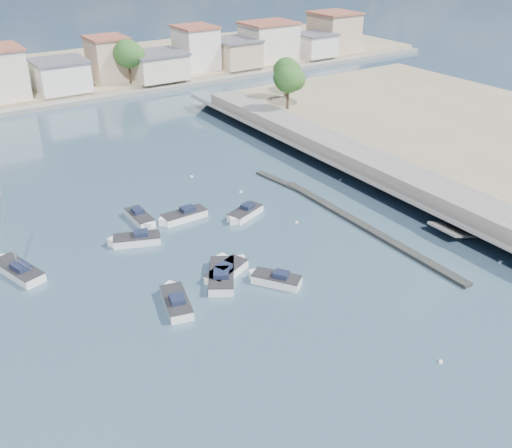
{
  "coord_description": "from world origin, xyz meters",
  "views": [
    {
      "loc": [
        -30.54,
        -26.89,
        27.69
      ],
      "look_at": [
        -3.25,
        14.63,
        1.4
      ],
      "focal_mm": 40.0,
      "sensor_mm": 36.0,
      "label": 1
    }
  ],
  "objects": [
    {
      "name": "far_shore_land",
      "position": [
        0.0,
        92.0,
        0.7
      ],
      "size": [
        160.0,
        40.0,
        1.4
      ],
      "primitive_type": "cube",
      "color": "gray",
      "rests_on": "ground"
    },
    {
      "name": "ground",
      "position": [
        0.0,
        40.0,
        0.0
      ],
      "size": [
        400.0,
        400.0,
        0.0
      ],
      "primitive_type": "plane",
      "color": "#273D4F",
      "rests_on": "ground"
    },
    {
      "name": "motorboat_a",
      "position": [
        -6.53,
        6.8,
        0.38
      ],
      "size": [
        3.79,
        4.38,
        1.48
      ],
      "color": "white",
      "rests_on": "ground"
    },
    {
      "name": "far_town",
      "position": [
        10.71,
        76.92,
        4.93
      ],
      "size": [
        113.01,
        12.8,
        8.35
      ],
      "color": "beige",
      "rests_on": "far_shore_land"
    },
    {
      "name": "motorboat_f",
      "position": [
        -13.93,
        19.98,
        0.38
      ],
      "size": [
        5.06,
        3.35,
        1.48
      ],
      "color": "white",
      "rests_on": "ground"
    },
    {
      "name": "motorboat_c",
      "position": [
        -7.78,
        21.95,
        0.38
      ],
      "size": [
        5.36,
        1.97,
        1.48
      ],
      "color": "white",
      "rests_on": "ground"
    },
    {
      "name": "seawall_walkway",
      "position": [
        18.5,
        13.0,
        0.9
      ],
      "size": [
        5.0,
        90.0,
        1.8
      ],
      "primitive_type": "cube",
      "color": "slate",
      "rests_on": "ground"
    },
    {
      "name": "shore_trees",
      "position": [
        8.34,
        68.11,
        6.22
      ],
      "size": [
        74.56,
        38.32,
        7.92
      ],
      "color": "#38281E",
      "rests_on": "ground"
    },
    {
      "name": "breakwater",
      "position": [
        6.9,
        12.69,
        0.17
      ],
      "size": [
        2.0,
        31.02,
        0.35
      ],
      "color": "black",
      "rests_on": "ground"
    },
    {
      "name": "motorboat_d",
      "position": [
        -2.0,
        18.85,
        0.38
      ],
      "size": [
        4.78,
        3.17,
        1.48
      ],
      "color": "white",
      "rests_on": "ground"
    },
    {
      "name": "motorboat_b",
      "position": [
        -15.07,
        8.59,
        0.38
      ],
      "size": [
        2.91,
        5.22,
        1.48
      ],
      "color": "white",
      "rests_on": "ground"
    },
    {
      "name": "motorboat_g",
      "position": [
        -11.6,
        23.85,
        0.38
      ],
      "size": [
        1.73,
        4.91,
        1.48
      ],
      "color": "white",
      "rests_on": "ground"
    },
    {
      "name": "far_shore_quay",
      "position": [
        0.0,
        71.0,
        0.4
      ],
      "size": [
        160.0,
        2.5,
        0.8
      ],
      "primitive_type": "cube",
      "color": "slate",
      "rests_on": "ground"
    },
    {
      "name": "motorboat_e",
      "position": [
        -9.89,
        10.03,
        0.38
      ],
      "size": [
        4.62,
        5.69,
        1.48
      ],
      "color": "white",
      "rests_on": "ground"
    },
    {
      "name": "mooring_buoys",
      "position": [
        4.11,
        13.56,
        0.05
      ],
      "size": [
        15.81,
        39.94,
        0.38
      ],
      "color": "white",
      "rests_on": "ground"
    },
    {
      "name": "sailboat",
      "position": [
        -24.78,
        20.66,
        0.42
      ],
      "size": [
        3.59,
        6.31,
        9.0
      ],
      "color": "white",
      "rests_on": "ground"
    },
    {
      "name": "motorboat_h",
      "position": [
        -9.11,
        10.21,
        0.38
      ],
      "size": [
        4.87,
        3.35,
        1.48
      ],
      "color": "white",
      "rests_on": "ground"
    }
  ]
}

